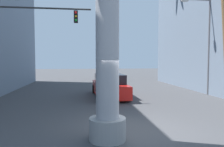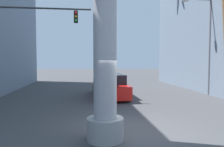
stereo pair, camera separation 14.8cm
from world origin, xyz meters
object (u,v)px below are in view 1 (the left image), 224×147
Objects in this scene: car_far at (105,74)px; street_lamp at (205,37)px; traffic_light_mast at (21,33)px; car_lead at (109,86)px; palm_tree_mid_right at (180,28)px.

street_lamp is at bearing -64.42° from car_far.
traffic_light_mast is 6.44m from car_lead.
traffic_light_mast reaches higher than car_far.
street_lamp is at bearing -96.24° from palm_tree_mid_right.
traffic_light_mast is at bearing -173.36° from street_lamp.
traffic_light_mast is at bearing -114.27° from car_far.
palm_tree_mid_right is (6.54, -7.15, 4.87)m from car_far.
street_lamp is 1.44× the size of car_far.
car_far is at bearing 85.72° from car_lead.
car_far is 0.52× the size of palm_tree_mid_right.
street_lamp is 14.23m from car_far.
street_lamp is at bearing 6.64° from traffic_light_mast.
traffic_light_mast is 1.26× the size of car_far.
car_lead and car_far have the same top height.
car_lead is 10.38m from palm_tree_mid_right.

